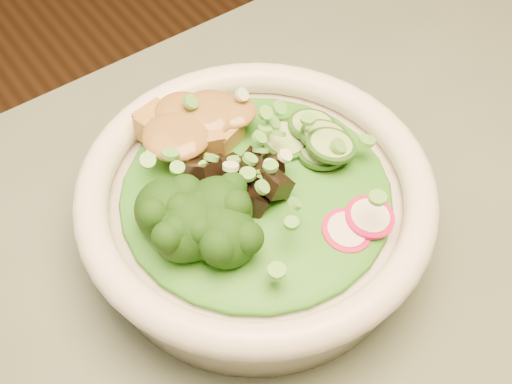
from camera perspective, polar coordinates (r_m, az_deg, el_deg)
salad_bowl at (r=0.52m, az=-0.00°, el=-1.30°), size 0.26×0.26×0.07m
lettuce_bed at (r=0.50m, az=0.00°, el=0.07°), size 0.19×0.19×0.02m
broccoli_florets at (r=0.46m, az=-4.50°, el=-3.40°), size 0.08×0.08×0.04m
radish_slices at (r=0.48m, az=6.05°, el=-3.29°), size 0.11×0.05×0.02m
cucumber_slices at (r=0.52m, az=4.45°, el=4.85°), size 0.07×0.07×0.03m
mushroom_heap at (r=0.49m, az=-1.03°, el=1.67°), size 0.07×0.07×0.04m
tofu_cubes at (r=0.52m, az=-4.99°, el=4.26°), size 0.09×0.07×0.03m
peanut_sauce at (r=0.51m, az=-5.09°, el=5.19°), size 0.07×0.05×0.02m
scallion_garnish at (r=0.48m, az=0.00°, el=1.71°), size 0.18×0.18×0.02m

